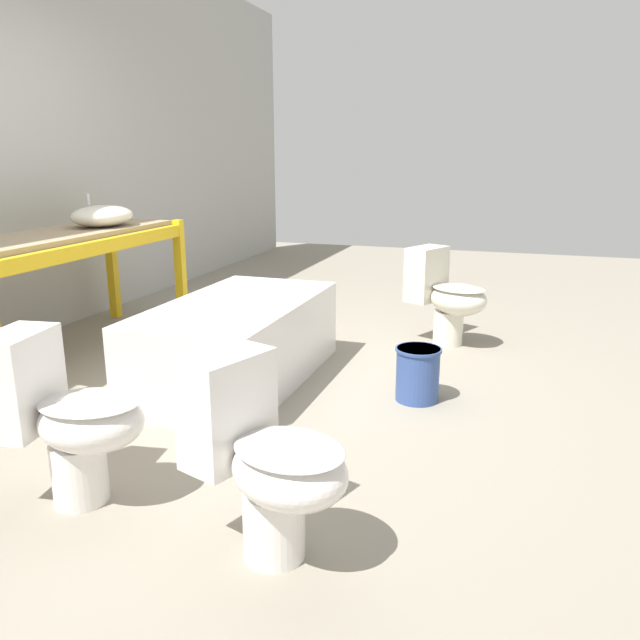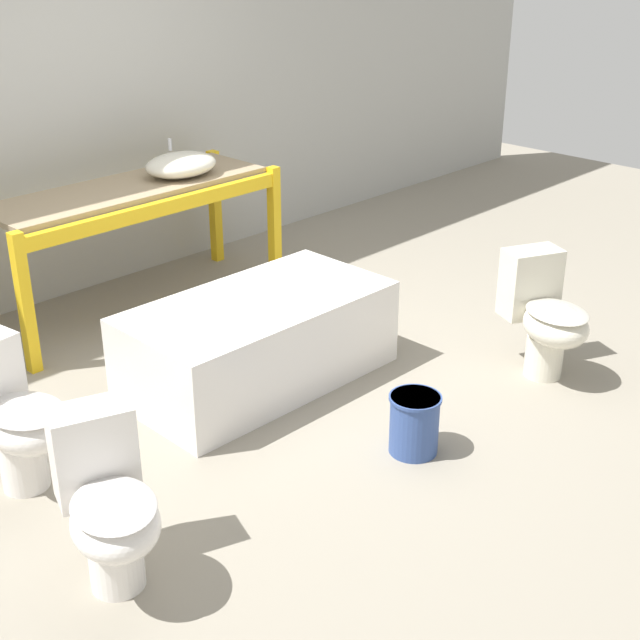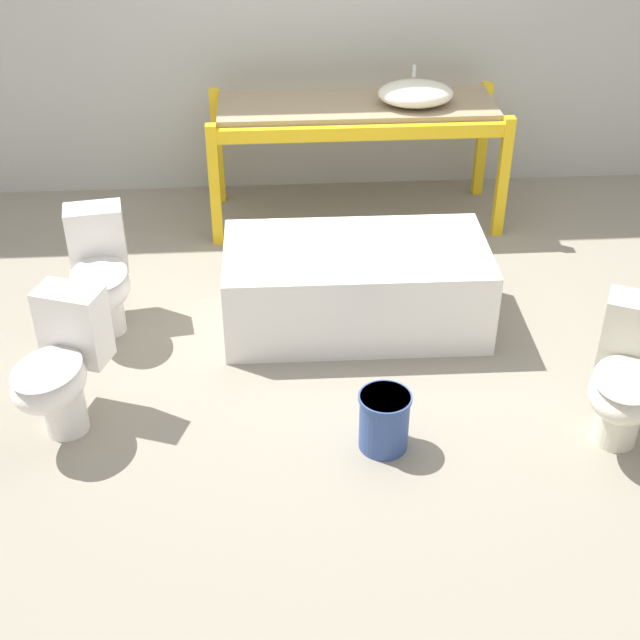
{
  "view_description": "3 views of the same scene",
  "coord_description": "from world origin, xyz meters",
  "px_view_note": "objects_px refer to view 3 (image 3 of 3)",
  "views": [
    {
      "loc": [
        -3.22,
        -1.57,
        1.36
      ],
      "look_at": [
        -0.23,
        -0.59,
        0.52
      ],
      "focal_mm": 35.0,
      "sensor_mm": 36.0,
      "label": 1
    },
    {
      "loc": [
        -2.91,
        -3.35,
        2.43
      ],
      "look_at": [
        -0.16,
        -0.68,
        0.68
      ],
      "focal_mm": 50.0,
      "sensor_mm": 36.0,
      "label": 2
    },
    {
      "loc": [
        -0.42,
        -4.34,
        2.98
      ],
      "look_at": [
        -0.18,
        -0.66,
        0.49
      ],
      "focal_mm": 50.0,
      "sensor_mm": 36.0,
      "label": 3
    }
  ],
  "objects_px": {
    "toilet_near": "(627,377)",
    "toilet_far": "(60,366)",
    "sink_basin": "(416,94)",
    "bathtub_main": "(356,280)",
    "toilet_extra": "(100,273)",
    "bucket_white": "(384,420)"
  },
  "relations": [
    {
      "from": "toilet_near",
      "to": "toilet_far",
      "type": "distance_m",
      "value": 2.75
    },
    {
      "from": "sink_basin",
      "to": "toilet_near",
      "type": "relative_size",
      "value": 0.72
    },
    {
      "from": "sink_basin",
      "to": "bathtub_main",
      "type": "xyz_separation_m",
      "value": [
        -0.51,
        -1.3,
        -0.64
      ]
    },
    {
      "from": "toilet_far",
      "to": "toilet_extra",
      "type": "bearing_deg",
      "value": 104.85
    },
    {
      "from": "toilet_near",
      "to": "toilet_extra",
      "type": "distance_m",
      "value": 2.9
    },
    {
      "from": "toilet_far",
      "to": "toilet_extra",
      "type": "distance_m",
      "value": 0.88
    },
    {
      "from": "sink_basin",
      "to": "bucket_white",
      "type": "relative_size",
      "value": 1.63
    },
    {
      "from": "bathtub_main",
      "to": "bucket_white",
      "type": "xyz_separation_m",
      "value": [
        0.03,
        -1.1,
        -0.13
      ]
    },
    {
      "from": "toilet_far",
      "to": "toilet_near",
      "type": "bearing_deg",
      "value": 14.03
    },
    {
      "from": "toilet_extra",
      "to": "bucket_white",
      "type": "relative_size",
      "value": 2.26
    },
    {
      "from": "toilet_extra",
      "to": "sink_basin",
      "type": "bearing_deg",
      "value": 23.9
    },
    {
      "from": "bathtub_main",
      "to": "toilet_near",
      "type": "distance_m",
      "value": 1.63
    },
    {
      "from": "toilet_near",
      "to": "toilet_far",
      "type": "relative_size",
      "value": 1.0
    },
    {
      "from": "bathtub_main",
      "to": "bucket_white",
      "type": "relative_size",
      "value": 4.91
    },
    {
      "from": "bucket_white",
      "to": "toilet_extra",
      "type": "bearing_deg",
      "value": 142.64
    },
    {
      "from": "bathtub_main",
      "to": "toilet_extra",
      "type": "height_order",
      "value": "toilet_extra"
    },
    {
      "from": "bathtub_main",
      "to": "sink_basin",
      "type": "bearing_deg",
      "value": 69.0
    },
    {
      "from": "sink_basin",
      "to": "toilet_far",
      "type": "relative_size",
      "value": 0.72
    },
    {
      "from": "bathtub_main",
      "to": "toilet_far",
      "type": "height_order",
      "value": "toilet_far"
    },
    {
      "from": "toilet_far",
      "to": "toilet_extra",
      "type": "relative_size",
      "value": 1.0
    },
    {
      "from": "bathtub_main",
      "to": "toilet_extra",
      "type": "relative_size",
      "value": 2.17
    },
    {
      "from": "bathtub_main",
      "to": "toilet_extra",
      "type": "distance_m",
      "value": 1.46
    }
  ]
}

